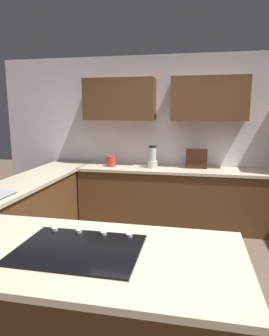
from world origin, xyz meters
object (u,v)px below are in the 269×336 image
(spice_rack, at_px, (196,159))
(kettle, at_px, (111,161))
(blender, at_px, (152,158))
(cooktop, at_px, (79,249))

(spice_rack, bearing_deg, kettle, 4.55)
(blender, distance_m, kettle, 0.65)
(cooktop, relative_size, blender, 2.24)
(spice_rack, height_order, kettle, spice_rack)
(spice_rack, relative_size, kettle, 1.95)
(blender, bearing_deg, spice_rack, -170.96)
(blender, xyz_separation_m, spice_rack, (-0.65, -0.10, 0.00))
(cooktop, distance_m, blender, 2.82)
(cooktop, relative_size, kettle, 4.71)
(cooktop, xyz_separation_m, kettle, (0.60, -2.81, 0.07))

